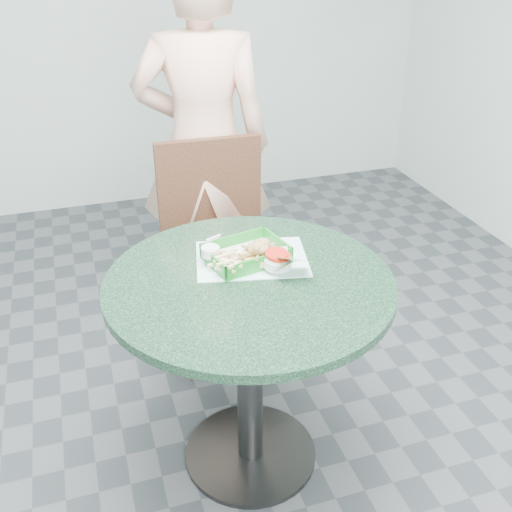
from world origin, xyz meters
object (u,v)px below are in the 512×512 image
object	(u,v)px
crab_sandwich	(257,257)
cafe_table	(250,329)
sauce_ramekin	(210,253)
dining_chair	(217,233)
diner_person	(202,123)
food_basket	(246,261)

from	to	relation	value
crab_sandwich	cafe_table	bearing A→B (deg)	-123.17
crab_sandwich	sauce_ramekin	size ratio (longest dim) A/B	1.90
cafe_table	dining_chair	bearing A→B (deg)	83.28
dining_chair	sauce_ramekin	world-z (taller)	dining_chair
dining_chair	sauce_ramekin	distance (m)	0.71
cafe_table	diner_person	world-z (taller)	diner_person
food_basket	crab_sandwich	size ratio (longest dim) A/B	2.19
dining_chair	crab_sandwich	xyz separation A→B (m)	(-0.04, -0.71, 0.27)
food_basket	sauce_ramekin	xyz separation A→B (m)	(-0.11, 0.03, 0.03)
dining_chair	food_basket	bearing A→B (deg)	-94.18
cafe_table	crab_sandwich	size ratio (longest dim) A/B	8.01
diner_person	crab_sandwich	world-z (taller)	diner_person
diner_person	crab_sandwich	distance (m)	0.98
food_basket	crab_sandwich	bearing A→B (deg)	-59.00
dining_chair	crab_sandwich	distance (m)	0.76
cafe_table	dining_chair	distance (m)	0.79
crab_sandwich	sauce_ramekin	bearing A→B (deg)	151.84
cafe_table	diner_person	size ratio (longest dim) A/B	0.48
cafe_table	dining_chair	size ratio (longest dim) A/B	0.98
cafe_table	food_basket	world-z (taller)	food_basket
cafe_table	crab_sandwich	bearing A→B (deg)	56.83
crab_sandwich	food_basket	bearing A→B (deg)	121.00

